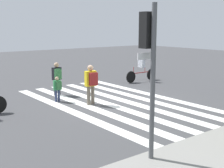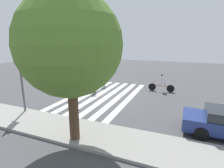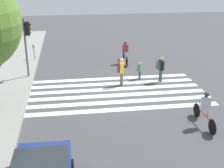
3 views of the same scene
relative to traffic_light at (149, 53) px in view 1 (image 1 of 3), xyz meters
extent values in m
plane|color=#444447|center=(-3.19, -5.20, -2.69)|extent=(60.00, 60.00, 0.00)
cube|color=white|center=(-5.51, -5.20, -2.69)|extent=(0.46, 10.00, 0.01)
cube|color=white|center=(-4.58, -5.20, -2.69)|extent=(0.46, 10.00, 0.01)
cube|color=white|center=(-3.65, -5.20, -2.69)|extent=(0.46, 10.00, 0.01)
cube|color=white|center=(-2.72, -5.20, -2.69)|extent=(0.46, 10.00, 0.01)
cube|color=white|center=(-1.80, -5.20, -2.69)|extent=(0.46, 10.00, 0.01)
cube|color=white|center=(-0.87, -5.20, -2.69)|extent=(0.46, 10.00, 0.01)
cylinder|color=#515456|center=(0.00, 0.14, -0.77)|extent=(0.12, 0.12, 3.85)
cube|color=black|center=(0.00, -0.07, 0.54)|extent=(0.32, 0.26, 0.84)
cube|color=silver|center=(0.00, -0.07, -0.06)|extent=(0.60, 0.02, 0.16)
sphere|color=#590F0F|center=(0.00, -0.23, 0.77)|extent=(0.15, 0.15, 0.15)
sphere|color=#59470F|center=(0.00, -0.23, 0.54)|extent=(0.15, 0.15, 0.15)
sphere|color=#26D83F|center=(0.00, -0.23, 0.30)|extent=(0.15, 0.15, 0.15)
cylinder|color=#6B6051|center=(-2.19, -5.62, -2.29)|extent=(0.15, 0.15, 0.81)
cylinder|color=#6B6051|center=(-1.98, -5.62, -2.29)|extent=(0.15, 0.15, 0.81)
cube|color=yellow|center=(-2.08, -5.62, -1.56)|extent=(0.49, 0.26, 0.64)
sphere|color=tan|center=(-2.08, -5.62, -1.11)|extent=(0.25, 0.25, 0.25)
cube|color=maroon|center=(-2.11, -5.44, -1.56)|extent=(0.37, 0.20, 0.54)
cylinder|color=navy|center=(-1.26, -6.95, -2.43)|extent=(0.10, 0.10, 0.54)
cylinder|color=navy|center=(-1.12, -6.95, -2.43)|extent=(0.10, 0.10, 0.54)
cube|color=#338C4C|center=(-1.19, -6.95, -1.95)|extent=(0.34, 0.21, 0.42)
sphere|color=tan|center=(-1.19, -6.95, -1.65)|extent=(0.17, 0.17, 0.17)
cube|color=#2D6638|center=(-1.22, -6.83, -1.95)|extent=(0.25, 0.16, 0.36)
cylinder|color=#4C4C51|center=(-1.92, -8.16, -2.31)|extent=(0.14, 0.14, 0.76)
cylinder|color=#4C4C51|center=(-1.72, -8.16, -2.31)|extent=(0.14, 0.14, 0.76)
cube|color=black|center=(-1.82, -8.16, -1.63)|extent=(0.47, 0.27, 0.60)
sphere|color=tan|center=(-1.82, -8.16, -1.21)|extent=(0.24, 0.24, 0.24)
cube|color=#2D6638|center=(-1.79, -7.98, -1.63)|extent=(0.35, 0.21, 0.51)
cylinder|color=black|center=(-6.84, -8.46, -2.35)|extent=(0.70, 0.04, 0.70)
cylinder|color=black|center=(-8.52, -8.47, -2.35)|extent=(0.70, 0.04, 0.70)
cube|color=maroon|center=(-7.68, -8.47, -2.15)|extent=(1.43, 0.04, 0.04)
cylinder|color=maroon|center=(-7.97, -8.47, -1.99)|extent=(0.03, 0.03, 0.32)
cylinder|color=maroon|center=(-7.05, -8.47, -1.95)|extent=(0.03, 0.03, 0.40)
cube|color=silver|center=(-7.68, -8.47, -1.56)|extent=(0.24, 0.40, 0.55)
sphere|color=#333338|center=(-7.68, -8.47, -1.16)|extent=(0.22, 0.22, 0.22)
camera|label=1|loc=(5.14, 5.24, 0.63)|focal=50.00mm
camera|label=2|loc=(-9.41, 7.96, 1.89)|focal=28.00mm
camera|label=3|loc=(-19.65, -2.48, 4.22)|focal=50.00mm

